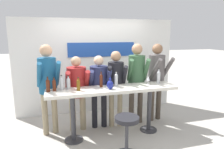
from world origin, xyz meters
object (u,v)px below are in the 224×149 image
wine_bottle_7 (116,79)px  person_center (116,81)px  person_left (77,86)px  wine_bottle_4 (54,85)px  person_center_left (99,84)px  person_center_right (137,75)px  wine_bottle_6 (48,85)px  tasting_table (113,95)px  bar_stool (127,130)px  decorative_vase (110,85)px  person_far_left (48,80)px  wine_bottle_0 (159,77)px  wine_bottle_3 (68,83)px  wine_bottle_1 (101,80)px  person_right (157,74)px  wine_bottle_2 (78,84)px  wine_bottle_5 (62,83)px  wine_glass_0 (148,79)px

wine_bottle_7 → person_center: bearing=74.4°
person_left → wine_bottle_4: bearing=-142.1°
person_center_left → person_center_right: bearing=4.0°
wine_bottle_6 → tasting_table: bearing=-3.1°
person_center_left → wine_bottle_4: bearing=-154.5°
bar_stool → decorative_vase: (-0.10, 0.68, 0.62)m
person_far_left → tasting_table: bearing=-28.5°
person_center_left → person_far_left: bearing=-174.9°
bar_stool → decorative_vase: bearing=98.2°
bar_stool → wine_bottle_0: bearing=39.9°
wine_bottle_3 → wine_bottle_1: bearing=-1.4°
person_center → person_center_right: size_ratio=0.92×
person_right → wine_bottle_0: size_ratio=5.62×
person_left → person_center_right: person_center_right is taller
wine_bottle_7 → bar_stool: bearing=-95.1°
bar_stool → person_center: 1.30m
person_center_left → wine_bottle_6: size_ratio=5.69×
tasting_table → wine_bottle_3: size_ratio=9.71×
person_center_right → wine_bottle_6: 1.92m
wine_bottle_2 → wine_bottle_4: (-0.43, 0.09, 0.00)m
bar_stool → wine_bottle_4: 1.54m
wine_bottle_4 → wine_bottle_6: size_ratio=0.93×
person_center_right → wine_bottle_0: bearing=-34.3°
wine_bottle_5 → wine_bottle_6: 0.25m
decorative_vase → person_center_left: bearing=102.0°
wine_bottle_3 → person_right: bearing=9.4°
wine_bottle_3 → wine_bottle_6: wine_bottle_6 is taller
tasting_table → person_center_right: (0.67, 0.44, 0.29)m
person_far_left → wine_glass_0: bearing=-19.8°
wine_bottle_6 → wine_glass_0: bearing=-0.0°
wine_glass_0 → person_center_right: bearing=105.9°
wine_bottle_0 → wine_bottle_1: size_ratio=1.01×
wine_bottle_3 → wine_bottle_4: size_ratio=1.01×
tasting_table → decorative_vase: size_ratio=11.64×
person_center_right → wine_bottle_4: bearing=-157.5°
wine_bottle_0 → tasting_table: bearing=-175.3°
person_far_left → wine_bottle_3: bearing=-46.6°
person_left → person_center: (0.84, -0.03, 0.07)m
wine_bottle_3 → wine_bottle_5: bearing=-172.7°
wine_bottle_5 → wine_glass_0: size_ratio=1.61×
decorative_vase → wine_bottle_4: bearing=171.8°
person_center → person_left: bearing=-173.6°
wine_bottle_6 → wine_bottle_5: bearing=11.0°
wine_bottle_7 → decorative_vase: (-0.18, -0.19, -0.05)m
person_center → person_right: 1.02m
person_center_right → wine_bottle_1: bearing=-149.0°
wine_glass_0 → wine_bottle_2: bearing=-176.8°
wine_bottle_1 → wine_bottle_3: 0.63m
wine_bottle_1 → wine_bottle_5: size_ratio=1.13×
person_center_right → wine_bottle_7: bearing=-139.4°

